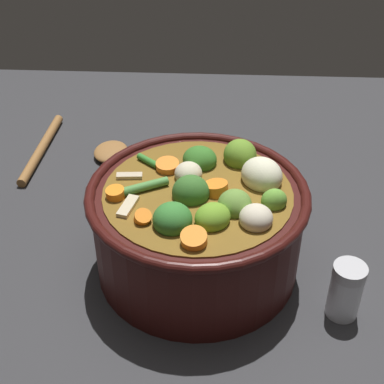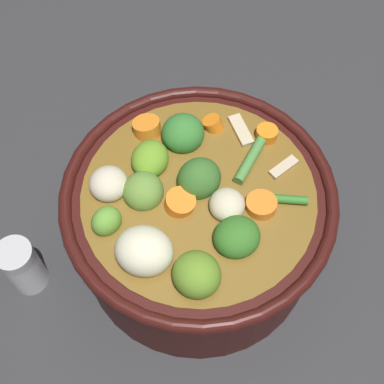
% 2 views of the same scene
% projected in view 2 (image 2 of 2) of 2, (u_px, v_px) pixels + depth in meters
% --- Properties ---
extents(ground_plane, '(1.10, 1.10, 0.00)m').
position_uv_depth(ground_plane, '(197.00, 245.00, 0.57)').
color(ground_plane, '#2D2D30').
extents(cooking_pot, '(0.25, 0.25, 0.14)m').
position_uv_depth(cooking_pot, '(197.00, 219.00, 0.51)').
color(cooking_pot, '#38110F').
rests_on(cooking_pot, ground_plane).
extents(salt_shaker, '(0.04, 0.04, 0.07)m').
position_uv_depth(salt_shaker, '(23.00, 266.00, 0.52)').
color(salt_shaker, silver).
rests_on(salt_shaker, ground_plane).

